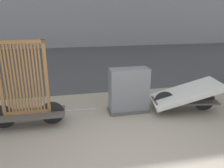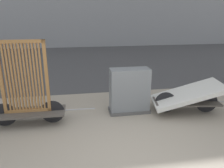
# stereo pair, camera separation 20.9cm
# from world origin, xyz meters

# --- Properties ---
(ground_plane) EXTENTS (60.00, 60.00, 0.00)m
(ground_plane) POSITION_xyz_m (0.00, 0.00, 0.00)
(ground_plane) COLOR gray
(road_strip) EXTENTS (56.00, 10.23, 0.01)m
(road_strip) POSITION_xyz_m (0.00, 8.69, 0.00)
(road_strip) COLOR #424244
(road_strip) RESTS_ON ground_plane
(bike_cart_with_bedframe) EXTENTS (2.32, 0.63, 1.92)m
(bike_cart_with_bedframe) POSITION_xyz_m (-1.91, 1.76, 0.69)
(bike_cart_with_bedframe) COLOR #4C4742
(bike_cart_with_bedframe) RESTS_ON ground_plane
(bike_cart_with_mattress) EXTENTS (2.40, 1.23, 0.80)m
(bike_cart_with_mattress) POSITION_xyz_m (1.92, 1.76, 0.44)
(bike_cart_with_mattress) COLOR #4C4742
(bike_cart_with_mattress) RESTS_ON ground_plane
(utility_cabinet) EXTENTS (1.04, 0.47, 1.14)m
(utility_cabinet) POSITION_xyz_m (0.49, 2.03, 0.53)
(utility_cabinet) COLOR #4C4C4C
(utility_cabinet) RESTS_ON ground_plane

